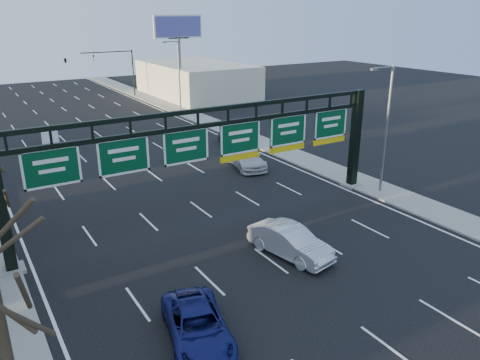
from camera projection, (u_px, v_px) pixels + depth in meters
ground at (294, 278)px, 23.01m from camera, size 160.00×160.00×0.00m
sidewalk_right at (271, 146)px, 45.33m from camera, size 3.00×120.00×0.12m
lane_markings at (145, 169)px, 38.98m from camera, size 21.60×120.00×0.01m
sign_gantry at (216, 149)px, 27.91m from camera, size 24.60×1.20×7.20m
building_right_distant at (196, 80)px, 72.05m from camera, size 12.00×20.00×5.00m
streetlight_near at (386, 123)px, 32.28m from camera, size 2.15×0.22×9.00m
streetlight_far at (178, 73)px, 59.44m from camera, size 2.15×0.22×9.00m
billboard_right at (178, 38)px, 63.33m from camera, size 7.00×0.50×12.00m
traffic_signal_mast at (92, 62)px, 67.91m from camera, size 10.16×0.54×7.00m
car_blue_suv at (197, 326)px, 18.39m from camera, size 3.42×5.34×1.37m
car_silver_sedan at (290, 242)px, 24.89m from camera, size 2.64×5.17×1.62m
car_white_wagon at (246, 157)px, 39.33m from camera, size 3.31×5.84×1.60m
car_grey_far at (232, 138)px, 45.88m from camera, size 1.80×4.03×1.35m
car_silver_distant at (50, 140)px, 45.02m from camera, size 2.17×4.58×1.45m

